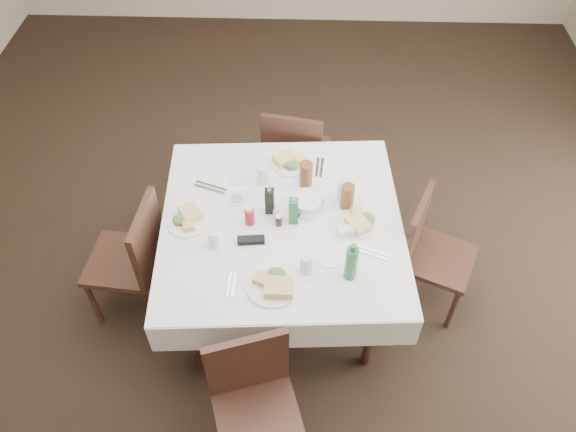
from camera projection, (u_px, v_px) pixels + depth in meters
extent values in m
plane|color=black|center=(277.00, 271.00, 3.93)|extent=(7.00, 7.00, 0.00)
cylinder|color=black|center=(196.00, 335.00, 3.18)|extent=(0.06, 0.06, 0.72)
cylinder|color=black|center=(208.00, 207.00, 3.85)|extent=(0.06, 0.06, 0.72)
cylinder|color=black|center=(372.00, 331.00, 3.20)|extent=(0.06, 0.06, 0.72)
cylinder|color=black|center=(353.00, 204.00, 3.87)|extent=(0.06, 0.06, 0.72)
cube|color=black|center=(282.00, 224.00, 3.25)|extent=(1.33, 1.33, 0.03)
cube|color=white|center=(282.00, 221.00, 3.23)|extent=(1.46, 1.46, 0.01)
cube|color=white|center=(280.00, 156.00, 3.78)|extent=(1.37, 0.10, 0.22)
cube|color=white|center=(285.00, 336.00, 2.85)|extent=(1.37, 0.10, 0.22)
cube|color=white|center=(397.00, 231.00, 3.33)|extent=(0.10, 1.37, 0.22)
cube|color=white|center=(165.00, 236.00, 3.30)|extent=(0.10, 1.37, 0.22)
cube|color=black|center=(297.00, 152.00, 4.13)|extent=(0.49, 0.49, 0.04)
cube|color=black|center=(291.00, 145.00, 3.83)|extent=(0.42, 0.12, 0.46)
cylinder|color=black|center=(324.00, 162.00, 4.38)|extent=(0.03, 0.03, 0.43)
cylinder|color=black|center=(315.00, 194.00, 4.14)|extent=(0.03, 0.03, 0.43)
cylinder|color=black|center=(279.00, 155.00, 4.43)|extent=(0.03, 0.03, 0.43)
cylinder|color=black|center=(268.00, 186.00, 4.19)|extent=(0.03, 0.03, 0.43)
cube|color=black|center=(258.00, 419.00, 2.79)|extent=(0.52, 0.52, 0.04)
cube|color=black|center=(247.00, 364.00, 2.75)|extent=(0.41, 0.16, 0.45)
cylinder|color=black|center=(220.00, 412.00, 3.03)|extent=(0.03, 0.03, 0.42)
cylinder|color=black|center=(284.00, 395.00, 3.10)|extent=(0.03, 0.03, 0.42)
cube|color=black|center=(440.00, 259.00, 3.49)|extent=(0.53, 0.53, 0.04)
cube|color=black|center=(417.00, 227.00, 3.38)|extent=(0.19, 0.38, 0.44)
cylinder|color=black|center=(453.00, 309.00, 3.48)|extent=(0.03, 0.03, 0.41)
cylinder|color=black|center=(400.00, 289.00, 3.58)|extent=(0.03, 0.03, 0.41)
cylinder|color=black|center=(466.00, 268.00, 3.69)|extent=(0.03, 0.03, 0.41)
cylinder|color=black|center=(415.00, 251.00, 3.79)|extent=(0.03, 0.03, 0.41)
cube|color=black|center=(124.00, 261.00, 3.44)|extent=(0.46, 0.46, 0.04)
cube|color=black|center=(148.00, 240.00, 3.26)|extent=(0.08, 0.43, 0.46)
cylinder|color=black|center=(113.00, 257.00, 3.74)|extent=(0.03, 0.03, 0.43)
cylinder|color=black|center=(167.00, 262.00, 3.71)|extent=(0.03, 0.03, 0.43)
cylinder|color=black|center=(94.00, 303.00, 3.50)|extent=(0.03, 0.03, 0.43)
cylinder|color=black|center=(151.00, 309.00, 3.47)|extent=(0.03, 0.03, 0.43)
cylinder|color=white|center=(291.00, 163.00, 3.55)|extent=(0.25, 0.25, 0.01)
cube|color=tan|center=(285.00, 159.00, 3.53)|extent=(0.16, 0.15, 0.04)
cube|color=tan|center=(298.00, 160.00, 3.53)|extent=(0.09, 0.08, 0.03)
ellipsoid|color=#336929|center=(292.00, 165.00, 3.50)|extent=(0.09, 0.08, 0.04)
cylinder|color=white|center=(273.00, 285.00, 2.92)|extent=(0.29, 0.29, 0.01)
cube|color=tan|center=(279.00, 287.00, 2.87)|extent=(0.15, 0.12, 0.05)
cube|color=tan|center=(263.00, 279.00, 2.91)|extent=(0.12, 0.10, 0.04)
ellipsoid|color=#336929|center=(276.00, 275.00, 2.92)|extent=(0.11, 0.10, 0.05)
cylinder|color=white|center=(359.00, 222.00, 3.21)|extent=(0.25, 0.25, 0.01)
cube|color=tan|center=(358.00, 224.00, 3.17)|extent=(0.16, 0.16, 0.04)
cube|color=tan|center=(358.00, 213.00, 3.23)|extent=(0.08, 0.10, 0.03)
ellipsoid|color=#336929|center=(367.00, 218.00, 3.20)|extent=(0.09, 0.08, 0.04)
cylinder|color=white|center=(188.00, 221.00, 3.22)|extent=(0.25, 0.25, 0.01)
cube|color=tan|center=(190.00, 213.00, 3.22)|extent=(0.16, 0.16, 0.04)
cube|color=tan|center=(189.00, 225.00, 3.17)|extent=(0.08, 0.10, 0.03)
ellipsoid|color=#336929|center=(181.00, 219.00, 3.19)|extent=(0.09, 0.08, 0.04)
cylinder|color=white|center=(240.00, 178.00, 3.46)|extent=(0.14, 0.14, 0.01)
cylinder|color=white|center=(329.00, 258.00, 3.04)|extent=(0.14, 0.14, 0.01)
cylinder|color=silver|center=(262.00, 175.00, 3.39)|extent=(0.07, 0.07, 0.13)
cylinder|color=silver|center=(306.00, 264.00, 2.94)|extent=(0.07, 0.07, 0.12)
cylinder|color=silver|center=(344.00, 190.00, 3.30)|extent=(0.07, 0.07, 0.14)
cylinder|color=silver|center=(214.00, 239.00, 3.06)|extent=(0.06, 0.06, 0.11)
cylinder|color=brown|center=(306.00, 174.00, 3.37)|extent=(0.08, 0.08, 0.17)
cylinder|color=brown|center=(347.00, 197.00, 3.24)|extent=(0.08, 0.08, 0.16)
cylinder|color=silver|center=(306.00, 204.00, 3.29)|extent=(0.20, 0.20, 0.04)
cylinder|color=white|center=(306.00, 201.00, 3.27)|extent=(0.18, 0.18, 0.04)
cube|color=black|center=(270.00, 201.00, 3.21)|extent=(0.05, 0.05, 0.17)
cone|color=silver|center=(269.00, 188.00, 3.13)|extent=(0.03, 0.03, 0.05)
cube|color=#296C3C|center=(294.00, 211.00, 3.16)|extent=(0.05, 0.05, 0.17)
cone|color=silver|center=(294.00, 197.00, 3.08)|extent=(0.03, 0.03, 0.05)
cylinder|color=#A31D25|center=(250.00, 217.00, 3.18)|extent=(0.06, 0.06, 0.11)
cylinder|color=white|center=(249.00, 209.00, 3.13)|extent=(0.04, 0.04, 0.02)
cylinder|color=white|center=(276.00, 215.00, 3.21)|extent=(0.04, 0.04, 0.07)
cylinder|color=silver|center=(276.00, 210.00, 3.18)|extent=(0.04, 0.04, 0.01)
cylinder|color=#382118|center=(279.00, 221.00, 3.18)|extent=(0.04, 0.04, 0.07)
cylinder|color=silver|center=(279.00, 216.00, 3.15)|extent=(0.04, 0.04, 0.01)
cylinder|color=white|center=(238.00, 200.00, 3.33)|extent=(0.11, 0.11, 0.01)
cylinder|color=white|center=(238.00, 195.00, 3.30)|extent=(0.07, 0.07, 0.07)
cylinder|color=black|center=(238.00, 192.00, 3.28)|extent=(0.06, 0.06, 0.01)
torus|color=white|center=(245.00, 194.00, 3.31)|extent=(0.05, 0.02, 0.05)
cube|color=black|center=(251.00, 240.00, 3.11)|extent=(0.16, 0.06, 0.03)
cylinder|color=#296C3C|center=(351.00, 263.00, 2.89)|extent=(0.07, 0.07, 0.22)
cylinder|color=#296C3C|center=(353.00, 248.00, 2.79)|extent=(0.03, 0.03, 0.04)
cube|color=white|center=(346.00, 231.00, 3.14)|extent=(0.11, 0.08, 0.05)
cube|color=#FF95C2|center=(346.00, 230.00, 3.14)|extent=(0.08, 0.05, 0.02)
cube|color=silver|center=(317.00, 167.00, 3.52)|extent=(0.03, 0.18, 0.01)
cube|color=silver|center=(322.00, 168.00, 3.52)|extent=(0.03, 0.18, 0.01)
cube|color=silver|center=(234.00, 284.00, 2.93)|extent=(0.02, 0.16, 0.01)
cube|color=silver|center=(229.00, 284.00, 2.93)|extent=(0.02, 0.16, 0.01)
cube|color=silver|center=(373.00, 255.00, 3.05)|extent=(0.18, 0.08, 0.01)
cube|color=silver|center=(375.00, 251.00, 3.07)|extent=(0.18, 0.08, 0.01)
cube|color=silver|center=(212.00, 186.00, 3.41)|extent=(0.20, 0.09, 0.01)
cube|color=silver|center=(209.00, 189.00, 3.39)|extent=(0.20, 0.09, 0.01)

